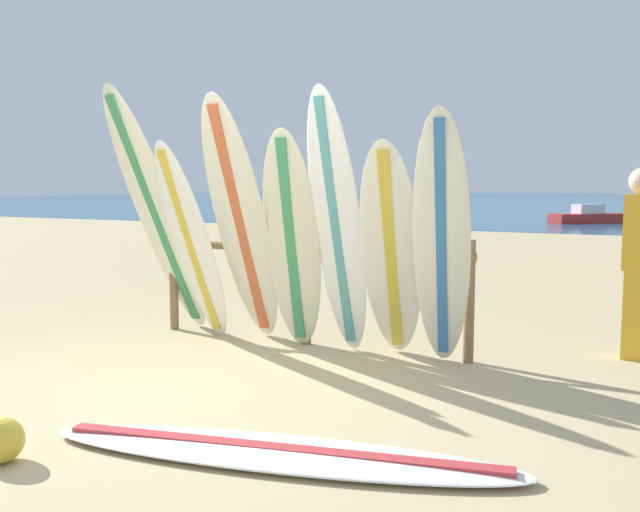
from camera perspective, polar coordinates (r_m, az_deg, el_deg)
The scene contains 14 objects.
ground_plane at distance 5.30m, azimuth -12.42°, elevation -11.08°, with size 120.00×120.00×0.00m, color tan.
ocean_water at distance 62.06m, azimuth 23.02°, elevation 4.16°, with size 120.00×80.00×0.01m, color #1E5984.
surfboard_rack at distance 6.61m, azimuth -1.14°, elevation -1.29°, with size 3.23×0.09×1.06m.
surfboard_leaning_far_left at distance 7.11m, azimuth -13.18°, elevation 3.37°, with size 0.75×1.29×2.47m.
surfboard_leaning_left at distance 6.74m, azimuth -10.44°, elevation 1.04°, with size 0.61×0.90×1.94m.
surfboard_leaning_center_left at distance 6.51m, azimuth -6.44°, elevation 2.65°, with size 0.59×1.11×2.33m.
surfboard_leaning_center at distance 6.36m, azimuth -2.31°, elevation 1.25°, with size 0.57×0.53×2.03m.
surfboard_leaning_center_right at distance 6.10m, azimuth 1.41°, elevation 2.65°, with size 0.59×0.71×2.37m.
surfboard_leaning_right at distance 5.93m, azimuth 5.85°, elevation 0.24°, with size 0.66×0.97×1.90m.
surfboard_leaning_far_right at distance 5.67m, azimuth 9.94°, elevation 1.06°, with size 0.62×0.95×2.12m.
surfboard_lying_on_sand at distance 4.07m, azimuth -3.45°, elevation -15.79°, with size 2.86×1.07×0.08m.
beachgoer_standing at distance 6.61m, azimuth 24.68°, elevation 0.06°, with size 0.27×0.23×1.67m.
small_boat_offshore at distance 28.42m, azimuth 21.09°, elevation 3.06°, with size 2.76×2.73×0.71m.
beach_ball at distance 4.36m, azimuth -24.67°, elevation -13.56°, with size 0.25×0.25×0.25m, color gold.
Camera 1 is at (3.16, -3.96, 1.55)m, focal length 39.05 mm.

